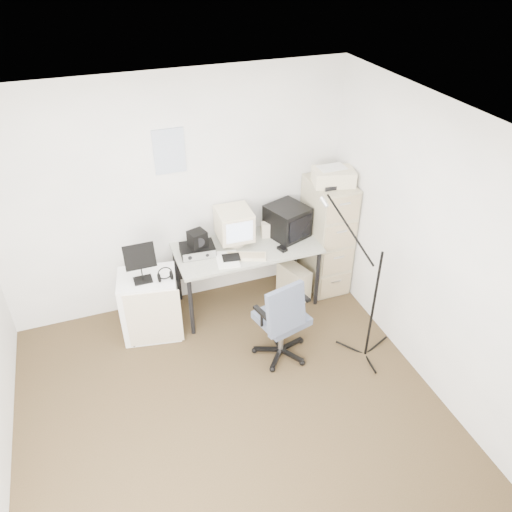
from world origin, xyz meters
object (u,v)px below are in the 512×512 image
object	(u,v)px
filing_cabinet	(326,236)
side_cart	(150,305)
desk	(247,275)
office_chair	(282,317)

from	to	relation	value
filing_cabinet	side_cart	world-z (taller)	filing_cabinet
desk	office_chair	distance (m)	0.89
desk	office_chair	world-z (taller)	office_chair
filing_cabinet	office_chair	xyz separation A→B (m)	(-0.91, -0.91, -0.17)
desk	side_cart	distance (m)	1.09
office_chair	filing_cabinet	bearing A→B (deg)	30.80
filing_cabinet	side_cart	xyz separation A→B (m)	(-2.03, -0.15, -0.30)
desk	office_chair	xyz separation A→B (m)	(0.04, -0.88, 0.11)
office_chair	side_cart	size ratio (longest dim) A/B	1.38
office_chair	side_cart	distance (m)	1.36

